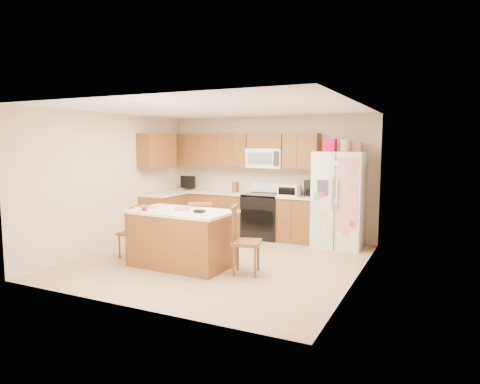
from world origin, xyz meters
The scene contains 9 objects.
ground centered at (0.00, 0.00, 0.00)m, with size 4.50×4.50×0.00m, color tan.
room_shell centered at (0.00, 0.00, 1.44)m, with size 4.60×4.60×2.52m.
cabinetry centered at (-0.98, 1.79, 0.91)m, with size 3.36×1.56×2.15m.
stove centered at (0.00, 1.94, 0.47)m, with size 0.76×0.65×1.13m.
refrigerator centered at (1.57, 1.87, 0.92)m, with size 0.90×0.79×2.04m.
island centered at (-0.41, -0.51, 0.45)m, with size 1.67×1.02×0.99m.
windsor_chair_left centered at (-1.42, -0.45, 0.43)m, with size 0.38×0.40×0.92m.
windsor_chair_back centered at (-0.37, 0.07, 0.46)m, with size 0.54×0.53×0.98m.
windsor_chair_right centered at (0.68, -0.45, 0.49)m, with size 0.53×0.55×1.03m.
Camera 1 is at (3.34, -6.13, 1.96)m, focal length 32.00 mm.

